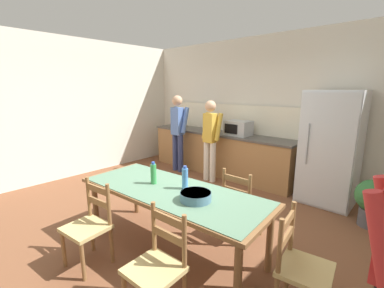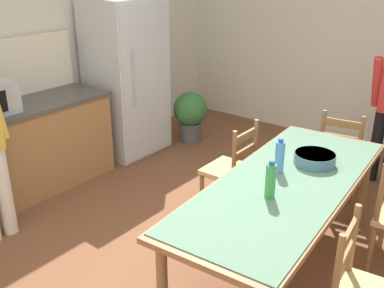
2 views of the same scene
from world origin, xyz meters
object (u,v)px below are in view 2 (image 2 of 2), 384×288
at_px(dining_table, 285,190).
at_px(chair_side_far_right, 232,170).
at_px(potted_plant, 190,113).
at_px(bottle_near_centre, 270,181).
at_px(refrigerator, 127,78).
at_px(bottle_off_centre, 280,157).
at_px(serving_bowl, 315,158).
at_px(chair_head_end, 341,154).

xyz_separation_m(dining_table, chair_side_far_right, (0.46, 0.76, -0.24)).
bearing_deg(potted_plant, bottle_near_centre, -131.28).
xyz_separation_m(refrigerator, potted_plant, (0.69, -0.43, -0.54)).
bearing_deg(refrigerator, dining_table, -110.19).
bearing_deg(dining_table, bottle_off_centre, 47.57).
bearing_deg(chair_side_far_right, serving_bowl, 85.34).
height_order(refrigerator, bottle_off_centre, refrigerator).
relative_size(serving_bowl, chair_head_end, 0.35).
relative_size(chair_head_end, potted_plant, 1.36).
bearing_deg(potted_plant, chair_side_far_right, -129.84).
bearing_deg(bottle_off_centre, bottle_near_centre, -160.81).
height_order(refrigerator, dining_table, refrigerator).
height_order(bottle_near_centre, chair_side_far_right, bottle_near_centre).
height_order(bottle_off_centre, serving_bowl, bottle_off_centre).
height_order(serving_bowl, chair_head_end, chair_head_end).
height_order(refrigerator, chair_head_end, refrigerator).
xyz_separation_m(bottle_off_centre, potted_plant, (1.54, 2.07, -0.49)).
bearing_deg(potted_plant, chair_head_end, -95.81).
distance_m(serving_bowl, potted_plant, 2.58).
bearing_deg(serving_bowl, dining_table, 174.70).
relative_size(bottle_off_centre, serving_bowl, 0.84).
bearing_deg(chair_side_far_right, bottle_off_centre, 60.59).
height_order(serving_bowl, potted_plant, serving_bowl).
bearing_deg(refrigerator, bottle_near_centre, -115.34).
xyz_separation_m(bottle_near_centre, serving_bowl, (0.69, -0.02, -0.07)).
bearing_deg(bottle_near_centre, dining_table, 3.97).
xyz_separation_m(bottle_near_centre, potted_plant, (1.94, 2.21, -0.49)).
bearing_deg(dining_table, potted_plant, 52.96).
height_order(bottle_off_centre, chair_side_far_right, bottle_off_centre).
distance_m(refrigerator, serving_bowl, 2.71).
distance_m(bottle_off_centre, chair_side_far_right, 0.86).
distance_m(bottle_off_centre, chair_head_end, 1.40).
bearing_deg(serving_bowl, chair_side_far_right, 85.91).
xyz_separation_m(bottle_off_centre, chair_head_end, (1.33, -0.02, -0.44)).
bearing_deg(serving_bowl, potted_plant, 60.77).
bearing_deg(chair_side_far_right, chair_head_end, 145.08).
bearing_deg(chair_side_far_right, bottle_near_centre, 45.70).
height_order(dining_table, chair_head_end, chair_head_end).
bearing_deg(chair_side_far_right, dining_table, 58.20).
xyz_separation_m(chair_side_far_right, potted_plant, (1.19, 1.42, -0.06)).
relative_size(chair_side_far_right, potted_plant, 1.36).
bearing_deg(chair_head_end, chair_side_far_right, 48.21).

